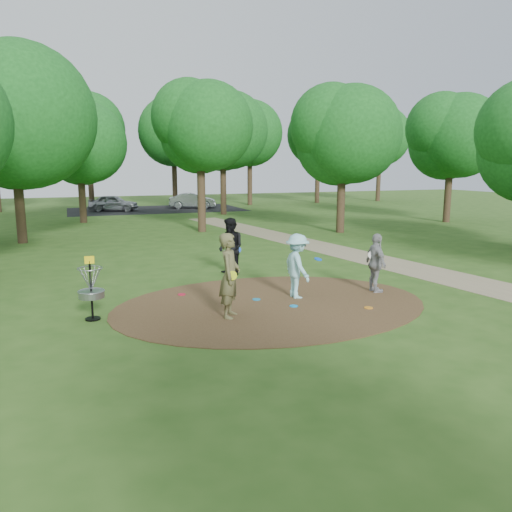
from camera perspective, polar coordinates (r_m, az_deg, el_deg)
name	(u,v)px	position (r m, az deg, el deg)	size (l,w,h in m)	color
ground	(272,305)	(13.24, 1.84, -5.56)	(100.00, 100.00, 0.00)	#2D5119
dirt_clearing	(272,304)	(13.24, 1.84, -5.52)	(8.40, 8.40, 0.02)	#47301C
footpath	(423,271)	(18.22, 18.57, -1.67)	(2.00, 40.00, 0.01)	#8C7A5B
parking_lot	(157,209)	(42.48, -11.30, 5.24)	(14.00, 8.00, 0.01)	black
player_observer_with_disc	(230,276)	(11.92, -3.01, -2.26)	(0.80, 0.89, 2.06)	brown
player_throwing_with_disc	(297,266)	(13.73, 4.74, -1.16)	(1.15, 1.17, 1.79)	#9AE0E6
player_walking_with_disc	(231,247)	(16.54, -2.89, 1.06)	(1.00, 1.12, 1.92)	black
player_waiting_with_disc	(376,263)	(14.71, 13.55, -0.80)	(0.51, 1.04, 1.72)	#939396
disc_ground_cyan	(256,299)	(13.62, 0.05, -4.98)	(0.22, 0.22, 0.02)	#1783BA
disc_ground_blue	(294,306)	(13.03, 4.33, -5.72)	(0.22, 0.22, 0.02)	#0D95E9
disc_ground_red	(182,294)	(14.29, -8.49, -4.36)	(0.22, 0.22, 0.02)	red
car_left	(113,203)	(41.64, -15.98, 5.85)	(1.55, 3.85, 1.31)	#95969C
car_right	(192,201)	(43.15, -7.28, 6.29)	(1.37, 3.92, 1.29)	#95999C
disc_ground_orange	(369,308)	(13.16, 12.74, -5.79)	(0.22, 0.22, 0.02)	orange
disc_golf_basket	(91,284)	(12.38, -18.36, -3.04)	(0.63, 0.63, 1.54)	black
tree_ring	(213,131)	(22.69, -4.89, 14.08)	(37.07, 45.17, 8.91)	#332316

